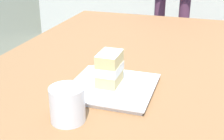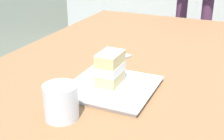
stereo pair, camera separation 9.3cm
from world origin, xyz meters
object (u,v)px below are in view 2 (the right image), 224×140
at_px(dessert_plate, 112,87).
at_px(coffee_cup, 61,101).
at_px(cake_slice, 110,68).
at_px(dessert_fork, 117,60).
at_px(patio_table, 127,83).

relative_size(dessert_plate, coffee_cup, 2.76).
height_order(cake_slice, coffee_cup, cake_slice).
bearing_deg(cake_slice, dessert_plate, 50.29).
bearing_deg(dessert_fork, dessert_plate, 19.93).
xyz_separation_m(dessert_plate, cake_slice, (-0.01, -0.01, 0.06)).
relative_size(dessert_plate, cake_slice, 2.54).
distance_m(dessert_plate, coffee_cup, 0.21).
bearing_deg(dessert_plate, dessert_fork, -160.07).
bearing_deg(cake_slice, dessert_fork, -161.84).
xyz_separation_m(patio_table, dessert_plate, (0.23, 0.04, 0.09)).
height_order(dessert_plate, coffee_cup, coffee_cup).
xyz_separation_m(patio_table, dessert_fork, (-0.00, -0.05, 0.09)).
xyz_separation_m(patio_table, coffee_cup, (0.43, -0.02, 0.13)).
distance_m(dessert_plate, cake_slice, 0.06).
bearing_deg(patio_table, coffee_cup, -2.07).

